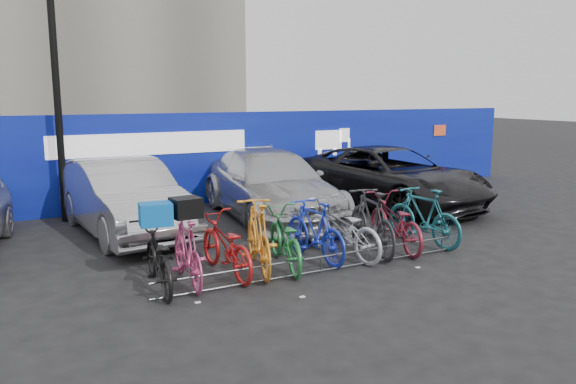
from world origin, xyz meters
TOP-DOWN VIEW (x-y plane):
  - ground at (0.00, 0.00)m, footprint 100.00×100.00m
  - hoarding at (0.01, 6.00)m, footprint 22.00×0.18m
  - lamppost at (-3.20, 5.40)m, footprint 0.25×0.50m
  - bike_rack at (-0.00, -0.60)m, footprint 5.60×0.03m
  - car_1 at (-2.25, 3.57)m, footprint 2.06×4.81m
  - car_2 at (1.13, 3.52)m, footprint 2.72×5.59m
  - car_3 at (4.42, 3.31)m, footprint 3.36×5.86m
  - bike_0 at (-2.53, -0.08)m, footprint 0.81×1.91m
  - bike_1 at (-2.07, -0.07)m, footprint 0.63×1.77m
  - bike_2 at (-1.40, 0.06)m, footprint 0.72×1.90m
  - bike_3 at (-0.85, -0.01)m, footprint 1.04×2.06m
  - bike_4 at (-0.38, -0.02)m, footprint 1.07×2.01m
  - bike_5 at (0.28, 0.08)m, footprint 0.61×1.82m
  - bike_6 at (0.81, 0.03)m, footprint 0.95×2.05m
  - bike_7 at (1.44, -0.00)m, footprint 0.97×2.04m
  - bike_8 at (1.97, -0.00)m, footprint 1.04×2.07m
  - bike_9 at (2.68, 0.01)m, footprint 0.71×1.91m
  - cargo_crate at (-2.53, -0.08)m, footprint 0.51×0.41m
  - cargo_topcase at (-2.07, -0.07)m, footprint 0.45×0.41m

SIDE VIEW (x-z plane):
  - ground at x=0.00m, z-range 0.00..0.00m
  - bike_rack at x=0.00m, z-range 0.01..0.31m
  - bike_0 at x=-2.53m, z-range 0.00..0.98m
  - bike_2 at x=-1.40m, z-range 0.00..0.99m
  - bike_4 at x=-0.38m, z-range 0.00..1.00m
  - bike_6 at x=0.81m, z-range 0.00..1.04m
  - bike_8 at x=1.97m, z-range 0.00..1.04m
  - bike_1 at x=-2.07m, z-range 0.00..1.04m
  - bike_5 at x=0.28m, z-range 0.00..1.08m
  - bike_9 at x=2.68m, z-range 0.00..1.12m
  - bike_7 at x=1.44m, z-range 0.00..1.18m
  - bike_3 at x=-0.85m, z-range 0.00..1.19m
  - car_3 at x=4.42m, z-range 0.00..1.54m
  - car_1 at x=-2.25m, z-range 0.00..1.54m
  - car_2 at x=1.13m, z-range 0.00..1.57m
  - cargo_crate at x=-2.53m, z-range 0.98..1.31m
  - cargo_topcase at x=-2.07m, z-range 1.04..1.35m
  - hoarding at x=0.01m, z-range 0.00..2.40m
  - lamppost at x=-3.20m, z-range 0.22..6.33m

